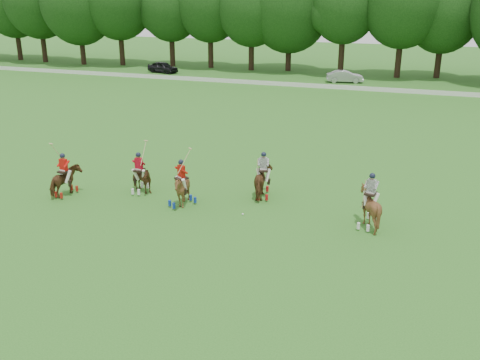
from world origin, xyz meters
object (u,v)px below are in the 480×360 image
(polo_stripe_a, at_px, (263,181))
(polo_stripe_b, at_px, (370,207))
(polo_ball, at_px, (243,214))
(car_left, at_px, (163,67))
(polo_red_b, at_px, (140,179))
(polo_red_c, at_px, (182,189))
(car_mid, at_px, (345,77))
(polo_red_a, at_px, (65,181))

(polo_stripe_a, height_order, polo_stripe_b, polo_stripe_b)
(polo_stripe_b, relative_size, polo_ball, 27.42)
(polo_stripe_b, bearing_deg, car_left, 127.64)
(polo_red_b, height_order, polo_stripe_a, polo_red_b)
(polo_red_c, bearing_deg, car_mid, 87.45)
(car_left, relative_size, polo_red_c, 1.42)
(car_mid, xyz_separation_m, polo_red_a, (-7.85, -39.70, 0.13))
(car_left, relative_size, polo_ball, 45.18)
(car_left, xyz_separation_m, car_mid, (22.67, 0.00, -0.03))
(polo_red_c, relative_size, polo_stripe_a, 1.22)
(polo_red_b, xyz_separation_m, polo_stripe_a, (6.13, 1.46, 0.11))
(car_mid, relative_size, polo_red_c, 1.41)
(polo_stripe_b, height_order, polo_ball, polo_stripe_b)
(polo_red_b, relative_size, polo_stripe_a, 1.14)
(car_mid, height_order, polo_stripe_a, polo_stripe_a)
(polo_red_c, xyz_separation_m, polo_stripe_b, (8.72, 0.55, 0.07))
(polo_ball, bearing_deg, polo_red_a, -176.39)
(polo_red_b, relative_size, polo_ball, 29.73)
(car_left, distance_m, polo_red_b, 42.17)
(polo_red_a, bearing_deg, polo_ball, 3.61)
(polo_red_a, xyz_separation_m, polo_red_c, (6.12, 0.69, 0.05))
(polo_red_a, bearing_deg, polo_stripe_b, 4.77)
(car_mid, distance_m, polo_red_a, 40.47)
(car_mid, height_order, polo_red_c, polo_red_c)
(polo_red_b, height_order, polo_stripe_b, polo_red_b)
(polo_red_b, relative_size, polo_stripe_b, 1.08)
(car_mid, height_order, polo_ball, car_mid)
(polo_red_b, bearing_deg, polo_red_c, -18.33)
(polo_red_b, bearing_deg, polo_stripe_b, -1.91)
(polo_red_b, xyz_separation_m, polo_red_c, (2.81, -0.93, 0.10))
(car_mid, bearing_deg, polo_red_c, 164.07)
(car_left, xyz_separation_m, polo_stripe_b, (29.66, -38.46, 0.22))
(polo_stripe_a, xyz_separation_m, polo_ball, (-0.22, -2.50, -0.81))
(car_mid, height_order, polo_red_a, polo_red_a)
(polo_red_a, distance_m, polo_ball, 9.27)
(polo_red_c, height_order, polo_stripe_b, polo_red_c)
(polo_ball, bearing_deg, polo_red_c, 177.92)
(car_mid, relative_size, polo_red_b, 1.51)
(polo_red_a, relative_size, polo_red_b, 1.03)
(polo_red_c, distance_m, polo_stripe_a, 4.09)
(car_mid, relative_size, polo_stripe_b, 1.64)
(polo_red_a, distance_m, polo_stripe_b, 14.89)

